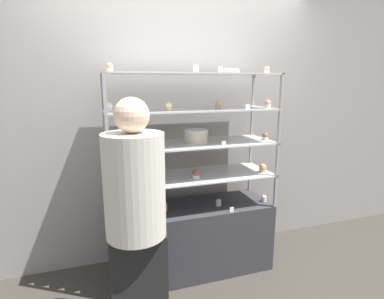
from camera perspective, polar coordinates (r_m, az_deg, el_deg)
ground_plane at (r=2.96m, az=0.00°, el=-21.75°), size 20.00×20.00×0.00m
back_wall at (r=2.84m, az=-2.41°, el=5.09°), size 8.00×0.05×2.60m
display_base at (r=2.80m, az=0.00°, el=-16.55°), size 1.39×0.48×0.61m
display_riser_lower at (r=2.57m, az=0.00°, el=-5.29°), size 1.39×0.48×0.28m
display_riser_middle at (r=2.50m, az=0.00°, el=0.90°), size 1.39×0.48×0.28m
display_riser_upper at (r=2.46m, az=0.00°, el=7.38°), size 1.39×0.48×0.28m
display_riser_top at (r=2.45m, az=0.00°, el=13.99°), size 1.39×0.48×0.28m
layer_cake_centerpiece at (r=2.53m, az=0.82°, el=2.63°), size 0.20×0.20×0.11m
sheet_cake_frosted at (r=2.63m, az=-7.29°, el=-10.46°), size 0.20×0.18×0.06m
cupcake_0 at (r=2.49m, az=-13.79°, el=-12.09°), size 0.05×0.05×0.06m
cupcake_1 at (r=2.68m, az=5.08°, el=-10.00°), size 0.05×0.05×0.06m
cupcake_2 at (r=2.83m, az=13.54°, el=-9.03°), size 0.05×0.05×0.06m
price_tag_0 at (r=2.57m, az=7.59°, el=-11.30°), size 0.04×0.00×0.04m
cupcake_3 at (r=2.40m, az=-14.00°, el=-5.66°), size 0.06×0.06×0.08m
cupcake_4 at (r=2.49m, az=0.82°, el=-4.65°), size 0.06×0.06×0.08m
cupcake_5 at (r=2.73m, az=13.32°, el=-3.48°), size 0.06×0.06×0.08m
price_tag_1 at (r=2.26m, az=-9.61°, el=-6.99°), size 0.04×0.00×0.04m
cupcake_6 at (r=2.32m, az=-14.71°, el=0.82°), size 0.05×0.05×0.07m
cupcake_7 at (r=2.70m, az=13.76°, el=2.43°), size 0.05×0.05×0.07m
price_tag_2 at (r=2.36m, az=6.09°, el=1.10°), size 0.04×0.00×0.04m
cupcake_8 at (r=2.23m, az=-15.51°, el=7.71°), size 0.05×0.05×0.07m
cupcake_9 at (r=2.28m, az=-4.46°, el=8.19°), size 0.05×0.05×0.07m
cupcake_10 at (r=2.48m, az=4.99°, el=8.51°), size 0.05×0.05×0.07m
cupcake_11 at (r=2.64m, az=14.28°, el=8.41°), size 0.05×0.05×0.07m
price_tag_3 at (r=2.41m, az=10.58°, el=7.99°), size 0.04×0.00×0.04m
cupcake_12 at (r=2.30m, az=-15.41°, el=14.84°), size 0.05×0.05×0.06m
cupcake_13 at (r=2.39m, az=0.73°, el=15.15°), size 0.05×0.05×0.06m
cupcake_14 at (r=2.68m, az=14.07°, el=14.48°), size 0.05×0.05×0.06m
price_tag_4 at (r=2.30m, az=5.45°, el=15.00°), size 0.04×0.00×0.04m
donut_glazed at (r=2.62m, az=7.46°, el=14.58°), size 0.15×0.15×0.04m
customer_figure at (r=1.93m, az=-10.62°, el=-12.70°), size 0.37×0.37×1.59m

